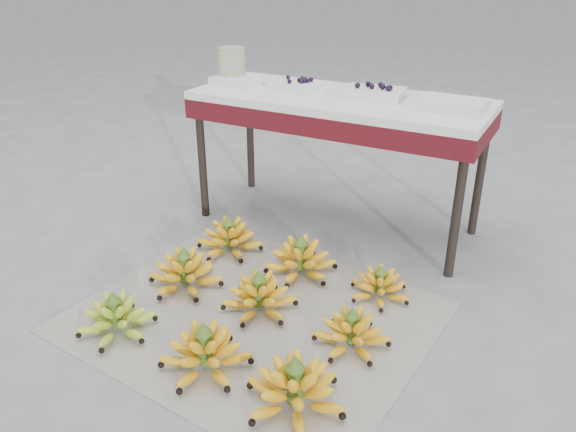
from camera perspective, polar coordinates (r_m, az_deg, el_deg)
The scene contains 17 objects.
ground at distance 2.17m, azimuth -4.70°, elevation -10.01°, with size 60.00×60.00×0.00m, color slate.
newspaper_mat at distance 2.15m, azimuth -3.46°, elevation -10.12°, with size 1.25×1.05×0.01m, color white.
bunch_front_left at distance 2.13m, azimuth -17.05°, elevation -9.88°, with size 0.36×0.36×0.17m.
bunch_front_center at distance 1.90m, azimuth -8.39°, elevation -13.59°, with size 0.35×0.35×0.18m.
bunch_front_right at distance 1.75m, azimuth 0.69°, elevation -17.20°, with size 0.40×0.40×0.19m.
bunch_mid_left at distance 2.32m, azimuth -10.38°, elevation -5.72°, with size 0.38×0.38×0.18m.
bunch_mid_center at distance 2.15m, azimuth -2.92°, elevation -8.17°, with size 0.33×0.33×0.17m.
bunch_mid_right at distance 1.99m, azimuth 6.48°, elevation -11.69°, with size 0.27×0.27×0.16m.
bunch_back_left at distance 2.56m, azimuth -5.94°, elevation -2.32°, with size 0.35×0.35×0.18m.
bunch_back_center at distance 2.38m, azimuth 1.30°, elevation -4.48°, with size 0.37×0.37×0.19m.
bunch_back_right at distance 2.25m, azimuth 9.29°, elevation -7.06°, with size 0.30×0.30×0.15m.
vendor_table at distance 2.65m, azimuth 5.16°, elevation 10.51°, with size 1.36×0.54×0.65m.
tray_far_left at distance 2.85m, azimuth -5.24°, elevation 13.50°, with size 0.24×0.18×0.04m.
tray_left at distance 2.74m, azimuth 0.80°, elevation 13.13°, with size 0.24×0.18×0.06m.
tray_right at distance 2.60m, azimuth 8.69°, elevation 12.26°, with size 0.28×0.22×0.07m.
tray_far_right at distance 2.47m, azimuth 16.26°, elevation 10.81°, with size 0.28×0.21×0.04m.
glass_jar at distance 2.91m, azimuth -5.76°, elevation 15.05°, with size 0.14×0.14×0.17m, color #DEF0BE.
Camera 1 is at (0.99, -1.46, 1.25)m, focal length 35.00 mm.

